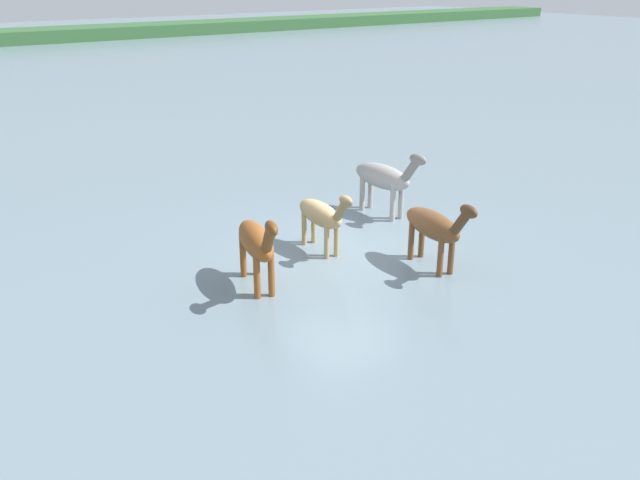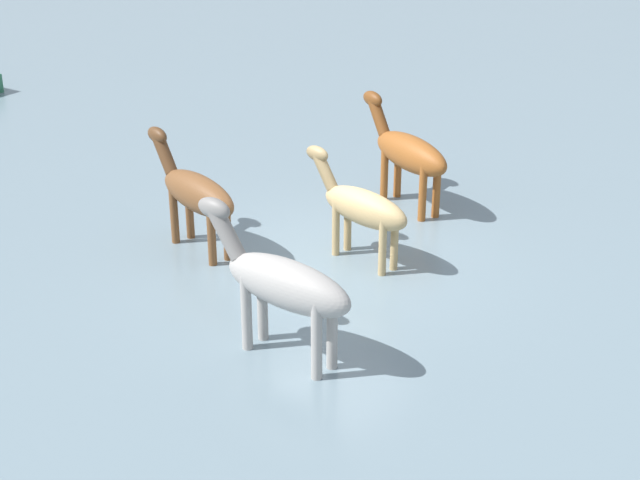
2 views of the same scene
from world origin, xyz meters
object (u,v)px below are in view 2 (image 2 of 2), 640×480
at_px(horse_dun_straggler, 362,207).
at_px(horse_dark_mare, 282,283).
at_px(horse_mid_herd, 196,192).
at_px(horse_gray_outer, 408,152).

bearing_deg(horse_dun_straggler, horse_dark_mare, 114.20).
bearing_deg(horse_dark_mare, horse_dun_straggler, -73.51).
bearing_deg(horse_mid_herd, horse_dark_mare, 164.71).
relative_size(horse_mid_herd, horse_dun_straggler, 1.09).
bearing_deg(horse_mid_herd, horse_dun_straggler, -139.00).
bearing_deg(horse_gray_outer, horse_mid_herd, 84.56).
height_order(horse_dark_mare, horse_dun_straggler, horse_dark_mare).
height_order(horse_mid_herd, horse_dun_straggler, horse_mid_herd).
distance_m(horse_mid_herd, horse_dark_mare, 3.71).
bearing_deg(horse_gray_outer, horse_dun_straggler, 125.37).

